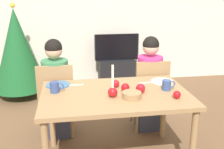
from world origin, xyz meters
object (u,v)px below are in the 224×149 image
Objects in this scene: apple_near_candle at (125,87)px; mug_left at (55,87)px; mug_right at (167,85)px; christmas_tree at (17,50)px; chair_right at (150,91)px; bowl_walnuts at (132,95)px; person_left_child at (56,90)px; apple_by_right_mug at (116,84)px; plate_right at (162,81)px; plate_left at (58,85)px; dining_table at (115,101)px; apple_by_left_plate at (177,95)px; chair_left at (56,96)px; person_right_child at (149,85)px; apple_far_edge at (141,88)px; tv_stand at (117,72)px; tv at (117,47)px; candle_centerpiece at (113,90)px.

mug_left is at bearing 173.09° from apple_near_candle.
christmas_tree is at bearing 131.00° from mug_right.
bowl_walnuts is at bearing -118.08° from chair_right.
person_left_child is at bearing -64.71° from christmas_tree.
apple_by_right_mug reaches higher than bowl_walnuts.
mug_right is (-0.03, -0.24, 0.04)m from plate_right.
plate_left is 1.09m from plate_right.
dining_table is 0.59m from mug_left.
chair_left is at bearing 143.25° from apple_by_left_plate.
person_right_child reaches higher than apple_far_edge.
chair_left is 1.99m from tv_stand.
christmas_tree is 1.83m from plate_left.
mug_left is (-0.57, 0.10, 0.14)m from dining_table.
person_left_child reaches higher than mug_right.
person_left_child is at bearing 90.00° from chair_left.
plate_left is at bearing 166.17° from apple_by_right_mug.
plate_right is at bearing 87.54° from apple_by_left_plate.
apple_by_right_mug is at bearing 78.69° from dining_table.
tv_stand is (0.42, 2.30, -0.43)m from dining_table.
tv_stand is 2.53m from bowl_walnuts.
tv reaches higher than mug_left.
chair_right is at bearing -38.31° from christmas_tree.
person_right_child is 1.67m from tv.
person_right_child is at bearing 26.27° from mug_left.
person_right_child is at bearing -37.65° from christmas_tree.
plate_right is (1.13, -0.37, 0.24)m from chair_left.
christmas_tree is (-1.23, 2.00, 0.12)m from dining_table.
tv is at bearing 92.30° from mug_right.
bowl_walnuts is (0.71, -0.76, 0.27)m from chair_left.
apple_near_candle is (-0.32, -2.28, 0.08)m from tv.
plate_left is 3.22× the size of apple_by_right_mug.
candle_centerpiece is 4.02× the size of apple_by_right_mug.
tv_stand is at bearing 93.88° from person_right_child.
mug_right is (-0.02, -0.64, 0.23)m from person_right_child.
mug_left is (-0.98, -2.20, 0.09)m from tv.
apple_far_edge is (0.24, -0.04, 0.13)m from dining_table.
christmas_tree is at bearing 119.55° from candle_centerpiece.
candle_centerpiece is at bearing -170.26° from mug_right.
mug_left is (0.66, -1.90, 0.02)m from christmas_tree.
apple_by_left_plate reaches higher than plate_left.
chair_right is 1.12m from person_left_child.
mug_left is 1.86× the size of apple_by_left_plate.
person_left_child is 1.95m from tv.
person_left_child is at bearing -121.16° from tv.
chair_right is 0.76m from apple_far_edge.
mug_right is 0.76× the size of bowl_walnuts.
tv_stand is 2.58m from apple_by_left_plate.
mug_right is at bearing -30.37° from person_left_child.
tv_stand is 8.97× the size of apple_by_left_plate.
plate_left is 1.05× the size of plate_right.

